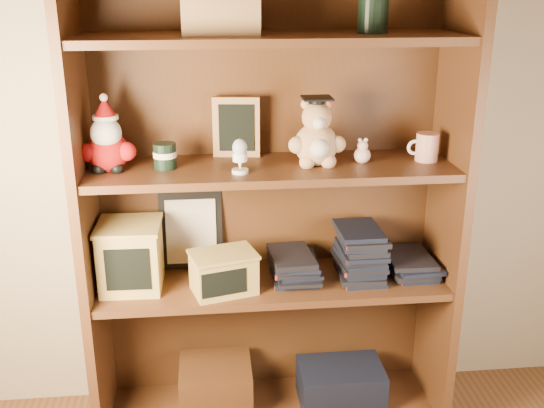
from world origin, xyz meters
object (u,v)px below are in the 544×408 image
(teacher_mug, at_px, (426,147))
(bookcase, at_px, (270,211))
(treats_box, at_px, (131,255))
(grad_teddy_bear, at_px, (317,139))

(teacher_mug, bearing_deg, bookcase, 174.21)
(treats_box, bearing_deg, grad_teddy_bear, -0.54)
(bookcase, height_order, teacher_mug, bookcase)
(bookcase, height_order, grad_teddy_bear, bookcase)
(grad_teddy_bear, relative_size, treats_box, 1.00)
(teacher_mug, height_order, treats_box, teacher_mug)
(grad_teddy_bear, height_order, treats_box, grad_teddy_bear)
(grad_teddy_bear, distance_m, teacher_mug, 0.36)
(bookcase, height_order, treats_box, bookcase)
(grad_teddy_bear, height_order, teacher_mug, grad_teddy_bear)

